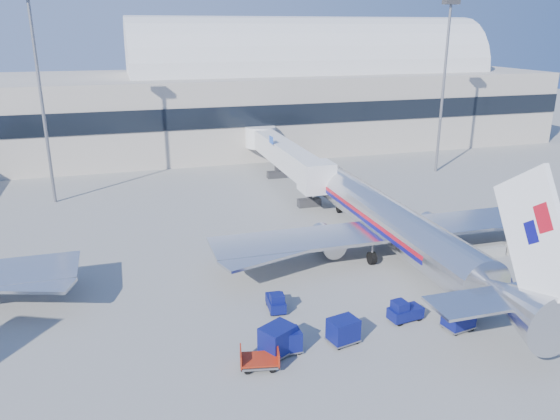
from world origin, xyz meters
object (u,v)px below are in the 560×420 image
object	(u,v)px
cart_solo_near	(459,317)
cart_solo_far	(537,291)
barrier_far	(551,244)
tug_left	(276,302)
jetbridge_near	(282,152)
cart_train_b	(287,341)
mast_west	(38,70)
tug_lead	(404,311)
tug_right	(510,291)
barrier_mid	(521,248)
mast_east	(446,63)
cart_train_a	(343,330)
cart_train_c	(278,339)
cart_open_red	(260,361)
barrier_near	(489,252)
airliner_main	(396,225)

from	to	relation	value
cart_solo_near	cart_solo_far	bearing A→B (deg)	1.80
barrier_far	tug_left	size ratio (longest dim) A/B	1.31
jetbridge_near	cart_train_b	xyz separation A→B (m)	(-11.03, -37.94, -3.14)
mast_west	tug_lead	size ratio (longest dim) A/B	9.13
tug_right	barrier_mid	bearing A→B (deg)	80.51
cart_train_b	tug_left	bearing A→B (deg)	81.08
jetbridge_near	cart_solo_far	xyz separation A→B (m)	(8.35, -36.98, -3.00)
mast_east	cart_train_a	size ratio (longest dim) A/B	10.50
jetbridge_near	cart_train_c	distance (m)	39.82
cart_open_red	cart_train_c	bearing A→B (deg)	48.31
barrier_mid	tug_lead	bearing A→B (deg)	-154.07
jetbridge_near	cart_solo_near	size ratio (longest dim) A/B	12.76
jetbridge_near	barrier_mid	bearing A→B (deg)	-64.56
jetbridge_near	cart_train_c	world-z (taller)	jetbridge_near
barrier_near	tug_lead	size ratio (longest dim) A/B	1.21
barrier_near	cart_train_c	xyz separation A→B (m)	(-22.06, -9.16, 0.54)
cart_train_c	cart_open_red	bearing A→B (deg)	-172.31
barrier_far	cart_train_b	xyz separation A→B (m)	(-28.03, -9.14, 0.34)
mast_west	cart_train_c	world-z (taller)	mast_west
cart_solo_near	barrier_mid	bearing A→B (deg)	26.85
mast_west	tug_right	xyz separation A→B (m)	(34.34, -35.27, -14.08)
cart_solo_far	barrier_mid	bearing A→B (deg)	85.94
cart_train_b	cart_solo_far	bearing A→B (deg)	2.31
jetbridge_near	mast_west	bearing A→B (deg)	-178.32
tug_left	cart_train_a	world-z (taller)	cart_train_a
mast_west	cart_open_red	size ratio (longest dim) A/B	8.86
tug_right	cart_train_c	world-z (taller)	cart_train_c
tug_lead	cart_train_c	bearing A→B (deg)	-179.49
mast_west	tug_right	world-z (taller)	mast_west
cart_train_a	cart_open_red	size ratio (longest dim) A/B	0.84
airliner_main	jetbridge_near	bearing A→B (deg)	95.22
barrier_mid	cart_solo_near	bearing A→B (deg)	-143.08
barrier_near	barrier_mid	world-z (taller)	same
barrier_near	mast_west	bearing A→B (deg)	143.62
barrier_mid	tug_right	world-z (taller)	tug_right
cart_train_a	cart_train_c	xyz separation A→B (m)	(-4.33, -0.02, 0.11)
airliner_main	barrier_mid	distance (m)	11.84
barrier_mid	tug_right	xyz separation A→B (m)	(-6.96, -7.27, 0.26)
barrier_mid	tug_left	distance (m)	24.27
jetbridge_near	cart_solo_far	distance (m)	38.03
barrier_far	cart_train_c	bearing A→B (deg)	-162.28
tug_right	cart_solo_near	bearing A→B (deg)	-123.24
barrier_mid	tug_left	size ratio (longest dim) A/B	1.31
tug_left	mast_west	bearing A→B (deg)	33.25
jetbridge_near	cart_train_c	xyz separation A→B (m)	(-11.66, -37.96, -2.93)
jetbridge_near	cart_train_a	distance (m)	38.77
jetbridge_near	tug_lead	distance (m)	36.76
cart_solo_near	mast_west	bearing A→B (deg)	116.73
tug_right	cart_open_red	size ratio (longest dim) A/B	1.04
airliner_main	tug_right	xyz separation A→B (m)	(4.34, -9.78, -2.21)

